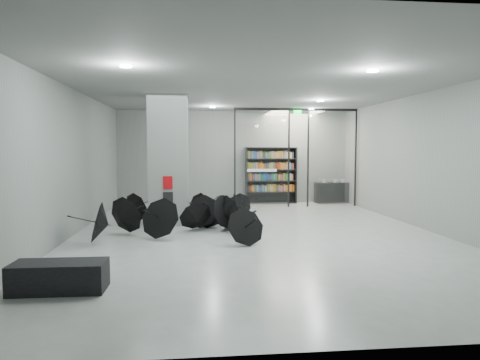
{
  "coord_description": "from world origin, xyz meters",
  "views": [
    {
      "loc": [
        -1.65,
        -11.74,
        2.35
      ],
      "look_at": [
        -0.3,
        1.5,
        1.4
      ],
      "focal_mm": 32.37,
      "sensor_mm": 36.0,
      "label": 1
    }
  ],
  "objects": [
    {
      "name": "glass_partition",
      "position": [
        2.39,
        5.5,
        2.18
      ],
      "size": [
        5.06,
        0.08,
        4.0
      ],
      "color": "silver",
      "rests_on": "ground"
    },
    {
      "name": "shop_counter",
      "position": [
        4.3,
        6.61,
        0.45
      ],
      "size": [
        1.57,
        0.84,
        0.89
      ],
      "primitive_type": "cube",
      "rotation": [
        0.0,
        0.0,
        0.17
      ],
      "color": "black",
      "rests_on": "ground"
    },
    {
      "name": "bookshelf",
      "position": [
        1.59,
        6.75,
        1.22
      ],
      "size": [
        2.22,
        0.48,
        2.43
      ],
      "primitive_type": null,
      "rotation": [
        0.0,
        0.0,
        0.02
      ],
      "color": "black",
      "rests_on": "ground"
    },
    {
      "name": "fire_cabinet",
      "position": [
        -2.5,
        1.38,
        1.35
      ],
      "size": [
        0.28,
        0.04,
        0.38
      ],
      "primitive_type": "cube",
      "color": "#A50A07",
      "rests_on": "column"
    },
    {
      "name": "bench",
      "position": [
        -3.92,
        -4.46,
        0.24
      ],
      "size": [
        1.52,
        0.67,
        0.49
      ],
      "primitive_type": "cube",
      "rotation": [
        0.0,
        0.0,
        -0.01
      ],
      "color": "black",
      "rests_on": "ground"
    },
    {
      "name": "column",
      "position": [
        -2.5,
        2.0,
        2.0
      ],
      "size": [
        1.2,
        1.2,
        4.0
      ],
      "primitive_type": "cube",
      "color": "slate",
      "rests_on": "ground"
    },
    {
      "name": "exit_sign",
      "position": [
        2.4,
        5.3,
        3.82
      ],
      "size": [
        0.3,
        0.06,
        0.15
      ],
      "primitive_type": "cube",
      "color": "#0CE533",
      "rests_on": "room"
    },
    {
      "name": "info_panel",
      "position": [
        -2.5,
        1.38,
        0.85
      ],
      "size": [
        0.3,
        0.03,
        0.42
      ],
      "primitive_type": "cube",
      "color": "black",
      "rests_on": "column"
    },
    {
      "name": "room",
      "position": [
        0.0,
        0.0,
        2.84
      ],
      "size": [
        14.0,
        14.02,
        4.01
      ],
      "color": "gray",
      "rests_on": "ground"
    },
    {
      "name": "umbrella_cluster",
      "position": [
        -1.55,
        0.83,
        0.31
      ],
      "size": [
        4.87,
        4.8,
        1.31
      ],
      "color": "black",
      "rests_on": "ground"
    }
  ]
}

